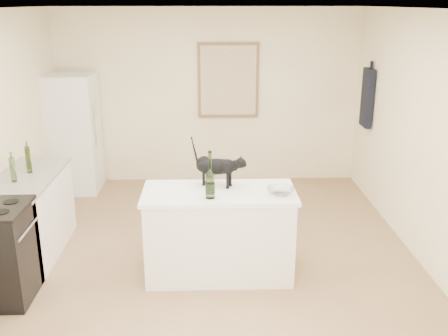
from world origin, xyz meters
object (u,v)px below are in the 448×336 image
black_cat (216,169)px  wine_bottle (210,178)px  glass_bowl (281,191)px  fridge (73,134)px

black_cat → wine_bottle: 0.35m
black_cat → glass_bowl: bearing=-0.1°
fridge → glass_bowl: size_ratio=6.46×
fridge → wine_bottle: size_ratio=4.19×
fridge → black_cat: size_ratio=3.32×
black_cat → glass_bowl: black_cat is taller
black_cat → wine_bottle: size_ratio=1.26×
black_cat → fridge: bearing=153.0°
wine_bottle → glass_bowl: (0.68, 0.08, -0.17)m
black_cat → wine_bottle: wine_bottle is taller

